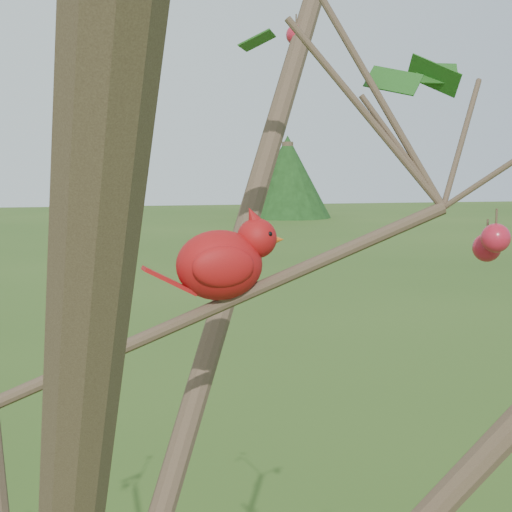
{
  "coord_description": "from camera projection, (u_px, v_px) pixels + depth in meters",
  "views": [
    {
      "loc": [
        0.08,
        -0.92,
        2.26
      ],
      "look_at": [
        0.3,
        0.08,
        2.14
      ],
      "focal_mm": 55.0,
      "sensor_mm": 36.0,
      "label": 1
    }
  ],
  "objects": [
    {
      "name": "crabapple_tree",
      "position": [
        36.0,
        288.0,
        0.87
      ],
      "size": [
        2.35,
        2.05,
        2.95
      ],
      "color": "#3D2C21",
      "rests_on": "ground"
    },
    {
      "name": "cardinal",
      "position": [
        224.0,
        261.0,
        1.02
      ],
      "size": [
        0.19,
        0.1,
        0.13
      ],
      "rotation": [
        0.0,
        0.0,
        0.09
      ],
      "color": "#AD140E",
      "rests_on": "ground"
    }
  ]
}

